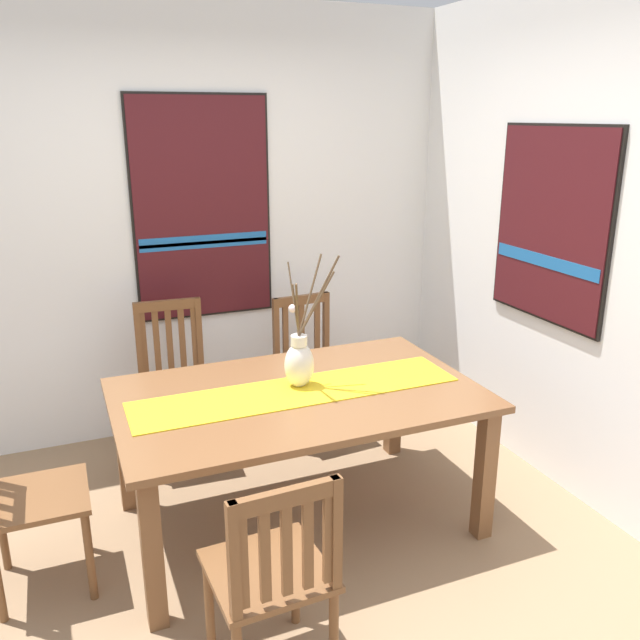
# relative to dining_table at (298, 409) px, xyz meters

# --- Properties ---
(ground_plane) EXTENTS (6.40, 6.40, 0.03)m
(ground_plane) POSITION_rel_dining_table_xyz_m (-0.31, -0.46, -0.65)
(ground_plane) COLOR #8E7051
(wall_back) EXTENTS (6.40, 0.12, 2.70)m
(wall_back) POSITION_rel_dining_table_xyz_m (-0.31, 1.40, 0.72)
(wall_back) COLOR white
(wall_back) RESTS_ON ground_plane
(wall_side) EXTENTS (0.12, 6.40, 2.70)m
(wall_side) POSITION_rel_dining_table_xyz_m (1.55, -0.46, 0.72)
(wall_side) COLOR white
(wall_side) RESTS_ON ground_plane
(dining_table) EXTENTS (1.76, 1.09, 0.72)m
(dining_table) POSITION_rel_dining_table_xyz_m (0.00, 0.00, 0.00)
(dining_table) COLOR brown
(dining_table) RESTS_ON ground_plane
(table_runner) EXTENTS (1.62, 0.36, 0.01)m
(table_runner) POSITION_rel_dining_table_xyz_m (0.00, 0.00, 0.10)
(table_runner) COLOR gold
(table_runner) RESTS_ON dining_table
(centerpiece_vase) EXTENTS (0.25, 0.23, 0.67)m
(centerpiece_vase) POSITION_rel_dining_table_xyz_m (0.03, 0.06, 0.23)
(centerpiece_vase) COLOR silver
(centerpiece_vase) RESTS_ON dining_table
(chair_0) EXTENTS (0.45, 0.45, 0.97)m
(chair_0) POSITION_rel_dining_table_xyz_m (-0.45, 0.91, -0.13)
(chair_0) COLOR brown
(chair_0) RESTS_ON ground_plane
(chair_1) EXTENTS (0.44, 0.44, 0.88)m
(chair_1) POSITION_rel_dining_table_xyz_m (-0.44, -0.92, -0.16)
(chair_1) COLOR brown
(chair_1) RESTS_ON ground_plane
(chair_2) EXTENTS (0.45, 0.45, 0.91)m
(chair_2) POSITION_rel_dining_table_xyz_m (0.42, 0.90, -0.16)
(chair_2) COLOR brown
(chair_2) RESTS_ON ground_plane
(chair_3) EXTENTS (0.42, 0.42, 0.93)m
(chair_3) POSITION_rel_dining_table_xyz_m (-1.27, -0.02, -0.15)
(chair_3) COLOR brown
(chair_3) RESTS_ON ground_plane
(painting_on_back_wall) EXTENTS (0.88, 0.05, 1.39)m
(painting_on_back_wall) POSITION_rel_dining_table_xyz_m (-0.13, 1.33, 0.82)
(painting_on_back_wall) COLOR black
(painting_on_side_wall) EXTENTS (0.05, 0.86, 1.06)m
(painting_on_side_wall) POSITION_rel_dining_table_xyz_m (1.49, 0.02, 0.82)
(painting_on_side_wall) COLOR black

